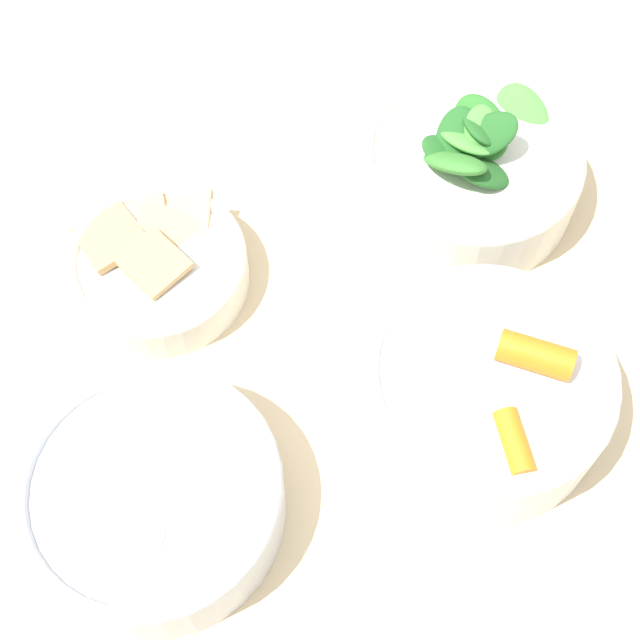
# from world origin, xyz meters

# --- Properties ---
(ground_plane) EXTENTS (10.00, 10.00, 0.00)m
(ground_plane) POSITION_xyz_m (0.00, 0.00, 0.00)
(ground_plane) COLOR #2D2D33
(dining_table) EXTENTS (1.29, 0.78, 0.74)m
(dining_table) POSITION_xyz_m (0.00, 0.00, 0.63)
(dining_table) COLOR beige
(dining_table) RESTS_ON ground_plane
(bowl_carrots) EXTENTS (0.16, 0.16, 0.08)m
(bowl_carrots) POSITION_xyz_m (-0.13, 0.02, 0.78)
(bowl_carrots) COLOR silver
(bowl_carrots) RESTS_ON dining_table
(bowl_greens) EXTENTS (0.17, 0.17, 0.09)m
(bowl_greens) POSITION_xyz_m (-0.13, -0.16, 0.78)
(bowl_greens) COLOR silver
(bowl_greens) RESTS_ON dining_table
(bowl_beans_hotdog) EXTENTS (0.16, 0.16, 0.05)m
(bowl_beans_hotdog) POSITION_xyz_m (0.08, 0.10, 0.77)
(bowl_beans_hotdog) COLOR silver
(bowl_beans_hotdog) RESTS_ON dining_table
(bowl_cookies) EXTENTS (0.13, 0.13, 0.04)m
(bowl_cookies) POSITION_xyz_m (0.10, -0.08, 0.76)
(bowl_cookies) COLOR silver
(bowl_cookies) RESTS_ON dining_table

